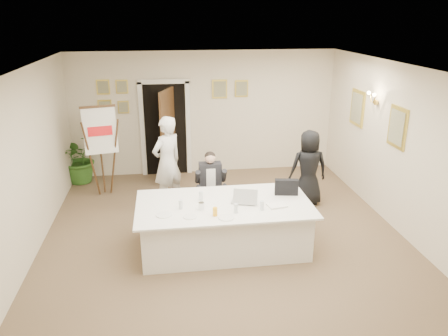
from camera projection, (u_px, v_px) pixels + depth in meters
floor at (226, 243)px, 7.19m from camera, size 7.00×7.00×0.00m
ceiling at (227, 70)px, 6.24m from camera, size 6.00×7.00×0.02m
wall_back at (204, 113)px, 9.98m from camera, size 6.00×0.10×2.80m
wall_front at (290, 305)px, 3.45m from camera, size 6.00×0.10×2.80m
wall_left at (22, 172)px, 6.32m from camera, size 0.10×7.00×2.80m
wall_right at (408, 154)px, 7.11m from camera, size 0.10×7.00×2.80m
doorway at (166, 132)px, 9.82m from camera, size 1.14×0.86×2.20m
pictures_back_wall at (168, 95)px, 9.70m from camera, size 3.40×0.06×0.80m
pictures_right_wall at (375, 117)px, 8.10m from camera, size 0.06×2.20×0.80m
wall_sconce at (374, 98)px, 7.98m from camera, size 0.20×0.30×0.24m
conference_table at (224, 225)px, 6.92m from camera, size 2.72×1.45×0.78m
seated_man at (211, 185)px, 7.89m from camera, size 0.55×0.58×1.27m
flip_chart at (102, 156)px, 8.80m from camera, size 0.67×0.47×1.84m
standing_man at (167, 163)px, 8.26m from camera, size 0.78×0.74×1.79m
standing_woman at (308, 168)px, 8.42m from camera, size 0.74×0.50×1.49m
potted_palm at (80, 158)px, 9.62m from camera, size 1.32×1.29×1.11m
laptop at (244, 193)px, 6.81m from camera, size 0.47×0.48×0.28m
laptop_bag at (286, 187)px, 7.07m from camera, size 0.39×0.16×0.26m
paper_stack at (277, 206)px, 6.68m from camera, size 0.31×0.25×0.03m
plate_left at (164, 215)px, 6.39m from camera, size 0.26×0.26×0.01m
plate_mid at (190, 217)px, 6.33m from camera, size 0.24×0.24×0.01m
plate_near at (226, 218)px, 6.30m from camera, size 0.30×0.30×0.01m
glass_a at (181, 205)px, 6.58m from camera, size 0.07×0.07×0.14m
glass_b at (236, 208)px, 6.45m from camera, size 0.07×0.07×0.14m
glass_c at (262, 205)px, 6.55m from camera, size 0.08×0.08×0.14m
glass_d at (201, 196)px, 6.90m from camera, size 0.07×0.07×0.14m
oj_glass at (215, 212)px, 6.36m from camera, size 0.08×0.08×0.13m
steel_jug at (201, 206)px, 6.57m from camera, size 0.11×0.11×0.11m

